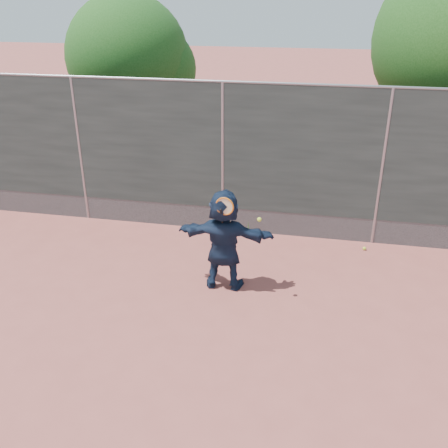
# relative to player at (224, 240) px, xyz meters

# --- Properties ---
(ground) EXTENTS (80.00, 80.00, 0.00)m
(ground) POSITION_rel_player_xyz_m (-0.45, -1.38, -0.86)
(ground) COLOR #9E4C42
(ground) RESTS_ON ground
(player) EXTENTS (1.59, 0.51, 1.71)m
(player) POSITION_rel_player_xyz_m (0.00, 0.00, 0.00)
(player) COLOR #16243D
(player) RESTS_ON ground
(ball_ground) EXTENTS (0.07, 0.07, 0.07)m
(ball_ground) POSITION_rel_player_xyz_m (2.39, 1.76, -0.82)
(ball_ground) COLOR #BFDD31
(ball_ground) RESTS_ON ground
(fence) EXTENTS (20.00, 0.06, 3.03)m
(fence) POSITION_rel_player_xyz_m (-0.45, 2.12, 0.73)
(fence) COLOR #38423D
(fence) RESTS_ON ground
(swing_action) EXTENTS (0.72, 0.17, 0.51)m
(swing_action) POSITION_rel_player_xyz_m (0.10, -0.20, 0.65)
(swing_action) COLOR orange
(swing_action) RESTS_ON ground
(tree_left) EXTENTS (3.15, 3.00, 4.53)m
(tree_left) POSITION_rel_player_xyz_m (-3.30, 5.17, 2.08)
(tree_left) COLOR #382314
(tree_left) RESTS_ON ground
(weed_clump) EXTENTS (0.68, 0.07, 0.30)m
(weed_clump) POSITION_rel_player_xyz_m (-0.16, 2.01, -0.72)
(weed_clump) COLOR #387226
(weed_clump) RESTS_ON ground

